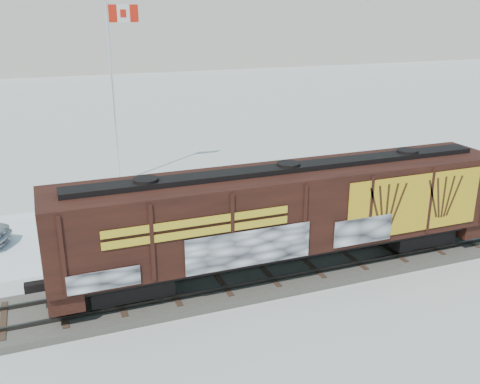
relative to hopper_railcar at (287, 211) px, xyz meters
name	(u,v)px	position (x,y,z in m)	size (l,w,h in m)	color
ground	(221,287)	(-2.85, 0.01, -2.86)	(500.00, 500.00, 0.00)	white
rail_track	(221,284)	(-2.85, 0.01, -2.72)	(50.00, 3.40, 0.43)	#59544C
parking_strip	(174,221)	(-2.85, 7.51, -2.85)	(40.00, 8.00, 0.03)	white
hopper_railcar	(287,211)	(0.00, 0.00, 0.00)	(18.69, 3.06, 4.34)	black
flagpole	(117,120)	(-4.34, 15.29, 1.16)	(2.30, 0.90, 10.98)	silver
car_white	(200,203)	(-1.33, 7.76, -2.16)	(1.42, 4.07, 1.34)	white
car_dark	(265,208)	(1.52, 5.66, -2.08)	(2.10, 5.16, 1.50)	black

